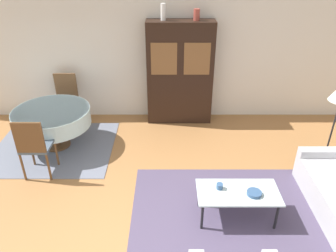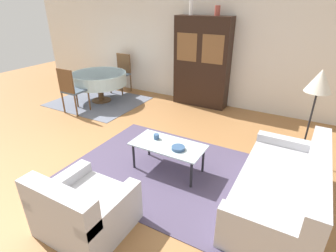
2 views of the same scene
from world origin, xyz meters
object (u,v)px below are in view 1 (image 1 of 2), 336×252
Objects in this scene: dining_table at (54,117)px; bowl at (255,193)px; coffee_table at (239,195)px; display_cabinet at (181,74)px; vase_tall at (165,12)px; dining_chair_near at (35,144)px; dining_chair_far at (67,96)px; vase_short at (198,15)px; cup at (221,186)px.

dining_table is 3.70m from bowl.
dining_table reaches higher than coffee_table.
display_cabinet is 10.77× the size of bowl.
dining_chair_near is at bearing -135.48° from vase_tall.
dining_chair_far is 2.55m from vase_tall.
coffee_table is 5.32× the size of vase_short.
dining_chair_near is at bearing 162.71° from cup.
dining_table is at bearing -152.17° from vase_tall.
vase_tall reaches higher than dining_chair_far.
bowl is (0.88, -2.92, -0.56)m from display_cabinet.
display_cabinet is at bearing 40.17° from dining_chair_near.
display_cabinet is 2.34m from dining_chair_far.
cup reaches higher than coffee_table.
vase_short is at bearing 0.19° from display_cabinet.
dining_chair_far is (-2.30, -0.14, -0.43)m from display_cabinet.
dining_table is at bearing 149.50° from bowl.
dining_chair_far reaches higher than cup.
dining_table is 3.26m from cup.
dining_chair_far is 5.40× the size of bowl.
display_cabinet is at bearing -176.48° from dining_chair_far.
dining_chair_near reaches higher than bowl.
dining_chair_far is at bearing 138.92° from bowl.
display_cabinet is 1.99× the size of dining_chair_far.
display_cabinet reaches higher than cup.
cup is (2.75, -1.76, -0.10)m from dining_table.
vase_short is at bearing 0.00° from vase_tall.
dining_chair_far is 3.47× the size of vase_tall.
dining_chair_far is at bearing 137.68° from coffee_table.
coffee_table is at bearing -15.28° from cup.
vase_short is (-0.40, 2.86, 1.76)m from coffee_table.
vase_tall is at bearing 180.00° from vase_short.
bowl is at bearing -30.50° from dining_table.
display_cabinet is 2.56m from dining_table.
cup is 0.45m from bowl.
dining_chair_far is at bearing 136.00° from cup.
vase_short reaches higher than bowl.
bowl is at bearing 138.92° from dining_chair_far.
display_cabinet is 1.16m from vase_short.
display_cabinet is at bearing 103.52° from coffee_table.
coffee_table is 3.53m from vase_tall.
vase_short is (-0.16, 2.80, 1.67)m from cup.
dining_chair_far is at bearing -176.48° from display_cabinet.
coffee_table is at bearing 164.45° from bowl.
bowl is at bearing -67.50° from vase_tall.
dining_chair_near reaches higher than cup.
bowl is at bearing -17.04° from dining_chair_near.
vase_short is at bearing 21.95° from dining_table.
coffee_table is at bearing 137.68° from dining_chair_far.
cup is at bearing -32.56° from dining_table.
dining_chair_near is (0.00, -0.90, 0.01)m from dining_table.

